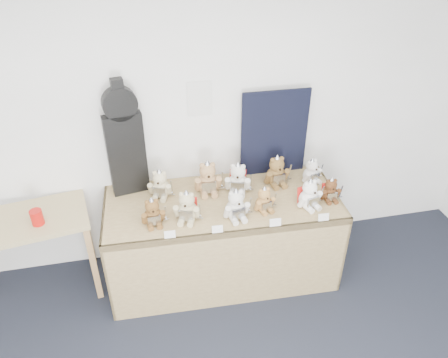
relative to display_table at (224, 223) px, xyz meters
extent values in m
plane|color=white|center=(-0.40, -1.98, 2.05)|extent=(6.00, 6.00, 0.00)
plane|color=white|center=(-0.40, 0.52, 0.70)|extent=(6.00, 0.00, 6.00)
cube|color=silver|center=(-0.10, 0.51, 0.93)|extent=(0.21, 0.00, 0.30)
cube|color=olive|center=(0.00, 0.08, 0.15)|extent=(2.02, 0.91, 0.06)
cube|color=olive|center=(-0.01, -0.32, -0.24)|extent=(1.98, 0.10, 0.83)
cube|color=olive|center=(-0.98, 0.12, -0.24)|extent=(0.05, 0.83, 0.83)
cube|color=olive|center=(0.98, 0.04, -0.24)|extent=(0.05, 0.83, 0.83)
cube|color=#977951|center=(-1.60, 0.17, 0.15)|extent=(1.06, 0.70, 0.04)
cube|color=#9B7243|center=(-1.12, 0.01, -0.26)|extent=(0.06, 0.06, 0.78)
cube|color=#9B7243|center=(-1.20, 0.47, -0.26)|extent=(0.06, 0.06, 0.78)
cube|color=black|center=(-0.74, 0.39, 0.54)|extent=(0.32, 0.14, 0.73)
cylinder|color=black|center=(-0.74, 0.39, 0.99)|extent=(0.28, 0.14, 0.27)
cube|color=black|center=(-0.74, 0.39, 1.10)|extent=(0.10, 0.10, 0.18)
cube|color=black|center=(0.55, 0.44, 0.58)|extent=(0.60, 0.03, 0.80)
cylinder|color=red|center=(-1.47, 0.09, 0.23)|extent=(0.10, 0.10, 0.13)
ellipsoid|color=brown|center=(-0.58, -0.09, 0.24)|extent=(0.16, 0.14, 0.15)
sphere|color=brown|center=(-0.58, -0.09, 0.34)|extent=(0.11, 0.11, 0.11)
cylinder|color=brown|center=(-0.58, -0.14, 0.33)|extent=(0.05, 0.03, 0.05)
sphere|color=black|center=(-0.58, -0.15, 0.33)|extent=(0.02, 0.02, 0.02)
sphere|color=brown|center=(-0.62, -0.09, 0.38)|extent=(0.04, 0.04, 0.04)
sphere|color=brown|center=(-0.55, -0.09, 0.38)|extent=(0.04, 0.04, 0.04)
cylinder|color=brown|center=(-0.65, -0.11, 0.25)|extent=(0.05, 0.09, 0.11)
cylinder|color=brown|center=(-0.51, -0.10, 0.25)|extent=(0.05, 0.09, 0.11)
cylinder|color=brown|center=(-0.61, -0.15, 0.20)|extent=(0.05, 0.10, 0.05)
cylinder|color=brown|center=(-0.55, -0.14, 0.20)|extent=(0.05, 0.10, 0.05)
cube|color=#B8BAC1|center=(-0.58, -0.15, 0.24)|extent=(0.10, 0.02, 0.08)
cone|color=#B8BAC1|center=(-0.58, -0.09, 0.39)|extent=(0.09, 0.09, 0.07)
cube|color=#B8BAC1|center=(-0.49, -0.11, 0.27)|extent=(0.01, 0.04, 0.16)
cube|color=#B8BAC1|center=(-0.49, -0.11, 0.21)|extent=(0.05, 0.01, 0.01)
ellipsoid|color=tan|center=(-0.32, -0.09, 0.25)|extent=(0.21, 0.19, 0.17)
sphere|color=tan|center=(-0.32, -0.09, 0.36)|extent=(0.12, 0.12, 0.12)
cylinder|color=tan|center=(-0.33, -0.14, 0.35)|extent=(0.06, 0.04, 0.05)
sphere|color=black|center=(-0.34, -0.16, 0.35)|extent=(0.02, 0.02, 0.02)
sphere|color=tan|center=(-0.35, -0.08, 0.41)|extent=(0.04, 0.04, 0.04)
sphere|color=tan|center=(-0.28, -0.10, 0.41)|extent=(0.04, 0.04, 0.04)
cylinder|color=tan|center=(-0.40, -0.09, 0.26)|extent=(0.07, 0.10, 0.13)
cylinder|color=tan|center=(-0.25, -0.14, 0.26)|extent=(0.07, 0.10, 0.13)
cylinder|color=tan|center=(-0.37, -0.14, 0.20)|extent=(0.08, 0.12, 0.05)
cylinder|color=tan|center=(-0.30, -0.16, 0.20)|extent=(0.08, 0.12, 0.05)
cube|color=#B8BAC1|center=(-0.34, -0.15, 0.25)|extent=(0.11, 0.05, 0.09)
cone|color=#B8BAC1|center=(-0.32, -0.09, 0.41)|extent=(0.11, 0.11, 0.08)
cube|color=#B8BAC1|center=(-0.23, -0.16, 0.28)|extent=(0.03, 0.04, 0.18)
cube|color=#B8BAC1|center=(-0.23, -0.16, 0.21)|extent=(0.05, 0.02, 0.01)
cube|color=#B51914|center=(-0.30, -0.03, 0.26)|extent=(0.14, 0.07, 0.15)
ellipsoid|color=beige|center=(0.06, -0.15, 0.25)|extent=(0.18, 0.16, 0.17)
sphere|color=beige|center=(0.06, -0.15, 0.36)|extent=(0.12, 0.12, 0.12)
cylinder|color=beige|center=(0.07, -0.20, 0.35)|extent=(0.05, 0.03, 0.05)
sphere|color=black|center=(0.07, -0.22, 0.35)|extent=(0.02, 0.02, 0.02)
sphere|color=beige|center=(0.02, -0.15, 0.41)|extent=(0.04, 0.04, 0.04)
sphere|color=beige|center=(0.10, -0.14, 0.41)|extent=(0.04, 0.04, 0.04)
cylinder|color=beige|center=(-0.01, -0.18, 0.26)|extent=(0.06, 0.10, 0.13)
cylinder|color=beige|center=(0.14, -0.16, 0.26)|extent=(0.06, 0.10, 0.13)
cylinder|color=beige|center=(0.03, -0.21, 0.20)|extent=(0.06, 0.11, 0.05)
cylinder|color=beige|center=(0.11, -0.20, 0.20)|extent=(0.06, 0.11, 0.05)
cube|color=#B8BAC1|center=(0.07, -0.21, 0.25)|extent=(0.11, 0.03, 0.09)
cone|color=#B8BAC1|center=(0.06, -0.15, 0.41)|extent=(0.10, 0.10, 0.08)
cube|color=#B8BAC1|center=(0.17, -0.17, 0.28)|extent=(0.02, 0.04, 0.18)
cube|color=#B8BAC1|center=(0.17, -0.17, 0.21)|extent=(0.05, 0.01, 0.01)
ellipsoid|color=#A7763F|center=(0.31, -0.10, 0.23)|extent=(0.16, 0.15, 0.14)
sphere|color=#A7763F|center=(0.31, -0.10, 0.33)|extent=(0.10, 0.10, 0.10)
cylinder|color=#A7763F|center=(0.32, -0.14, 0.32)|extent=(0.05, 0.03, 0.04)
sphere|color=black|center=(0.32, -0.16, 0.32)|extent=(0.02, 0.02, 0.02)
sphere|color=#A7763F|center=(0.28, -0.11, 0.37)|extent=(0.03, 0.03, 0.03)
sphere|color=#A7763F|center=(0.34, -0.09, 0.37)|extent=(0.03, 0.03, 0.03)
cylinder|color=#A7763F|center=(0.25, -0.13, 0.24)|extent=(0.05, 0.08, 0.10)
cylinder|color=#A7763F|center=(0.38, -0.10, 0.24)|extent=(0.05, 0.08, 0.10)
cylinder|color=#A7763F|center=(0.29, -0.15, 0.19)|extent=(0.06, 0.10, 0.04)
cylinder|color=#A7763F|center=(0.35, -0.14, 0.19)|extent=(0.06, 0.10, 0.04)
cube|color=#B8BAC1|center=(0.32, -0.15, 0.24)|extent=(0.09, 0.03, 0.08)
cone|color=#B8BAC1|center=(0.31, -0.10, 0.37)|extent=(0.09, 0.09, 0.07)
cube|color=#B8BAC1|center=(0.40, -0.11, 0.26)|extent=(0.02, 0.04, 0.15)
cube|color=#B8BAC1|center=(0.40, -0.11, 0.21)|extent=(0.04, 0.01, 0.01)
ellipsoid|color=white|center=(0.68, -0.13, 0.24)|extent=(0.20, 0.18, 0.16)
sphere|color=white|center=(0.68, -0.13, 0.35)|extent=(0.12, 0.12, 0.12)
cylinder|color=white|center=(0.70, -0.18, 0.35)|extent=(0.06, 0.04, 0.05)
sphere|color=black|center=(0.70, -0.20, 0.35)|extent=(0.02, 0.02, 0.02)
sphere|color=white|center=(0.64, -0.14, 0.40)|extent=(0.04, 0.04, 0.04)
sphere|color=white|center=(0.72, -0.12, 0.40)|extent=(0.04, 0.04, 0.04)
cylinder|color=white|center=(0.61, -0.17, 0.25)|extent=(0.07, 0.10, 0.12)
cylinder|color=white|center=(0.76, -0.13, 0.25)|extent=(0.07, 0.10, 0.12)
cylinder|color=white|center=(0.66, -0.20, 0.20)|extent=(0.08, 0.12, 0.05)
cylinder|color=white|center=(0.73, -0.18, 0.20)|extent=(0.08, 0.12, 0.05)
cube|color=#B8BAC1|center=(0.70, -0.19, 0.25)|extent=(0.11, 0.05, 0.09)
cone|color=#B8BAC1|center=(0.68, -0.13, 0.41)|extent=(0.10, 0.10, 0.08)
cube|color=#B8BAC1|center=(0.79, -0.13, 0.28)|extent=(0.02, 0.04, 0.17)
cube|color=#B8BAC1|center=(0.79, -0.13, 0.21)|extent=(0.05, 0.02, 0.01)
cube|color=#B51914|center=(0.66, -0.07, 0.26)|extent=(0.13, 0.06, 0.15)
ellipsoid|color=#53321C|center=(0.89, -0.08, 0.23)|extent=(0.14, 0.12, 0.13)
sphere|color=#53321C|center=(0.89, -0.08, 0.32)|extent=(0.10, 0.10, 0.10)
cylinder|color=#53321C|center=(0.89, -0.12, 0.31)|extent=(0.04, 0.02, 0.04)
sphere|color=black|center=(0.89, -0.14, 0.31)|extent=(0.02, 0.02, 0.02)
sphere|color=#53321C|center=(0.86, -0.08, 0.36)|extent=(0.03, 0.03, 0.03)
sphere|color=#53321C|center=(0.92, -0.08, 0.36)|extent=(0.03, 0.03, 0.03)
cylinder|color=#53321C|center=(0.83, -0.09, 0.24)|extent=(0.04, 0.07, 0.10)
cylinder|color=#53321C|center=(0.96, -0.10, 0.24)|extent=(0.04, 0.07, 0.10)
cylinder|color=#53321C|center=(0.86, -0.13, 0.19)|extent=(0.04, 0.09, 0.04)
cylinder|color=#53321C|center=(0.92, -0.13, 0.19)|extent=(0.04, 0.09, 0.04)
cube|color=#B8BAC1|center=(0.89, -0.13, 0.24)|extent=(0.09, 0.02, 0.07)
cone|color=#B8BAC1|center=(0.89, -0.08, 0.36)|extent=(0.08, 0.08, 0.06)
cube|color=#B8BAC1|center=(0.98, -0.11, 0.26)|extent=(0.01, 0.03, 0.14)
cube|color=#B8BAC1|center=(0.98, -0.11, 0.21)|extent=(0.04, 0.01, 0.01)
cube|color=#B51914|center=(0.89, -0.03, 0.24)|extent=(0.11, 0.03, 0.12)
ellipsoid|color=beige|center=(-0.49, 0.27, 0.25)|extent=(0.20, 0.18, 0.16)
sphere|color=beige|center=(-0.49, 0.27, 0.35)|extent=(0.12, 0.12, 0.12)
cylinder|color=beige|center=(-0.51, 0.22, 0.35)|extent=(0.06, 0.04, 0.05)
sphere|color=black|center=(-0.51, 0.20, 0.35)|extent=(0.02, 0.02, 0.02)
sphere|color=beige|center=(-0.53, 0.28, 0.40)|extent=(0.04, 0.04, 0.04)
sphere|color=beige|center=(-0.46, 0.26, 0.40)|extent=(0.04, 0.04, 0.04)
cylinder|color=beige|center=(-0.57, 0.27, 0.25)|extent=(0.07, 0.10, 0.12)
cylinder|color=beige|center=(-0.42, 0.23, 0.25)|extent=(0.07, 0.10, 0.12)
cylinder|color=beige|center=(-0.55, 0.23, 0.20)|extent=(0.08, 0.12, 0.05)
cylinder|color=beige|center=(-0.47, 0.20, 0.20)|extent=(0.08, 0.12, 0.05)
cube|color=#B8BAC1|center=(-0.51, 0.21, 0.25)|extent=(0.11, 0.05, 0.09)
cone|color=#B8BAC1|center=(-0.49, 0.27, 0.41)|extent=(0.10, 0.10, 0.08)
cube|color=#B8BAC1|center=(-0.40, 0.21, 0.28)|extent=(0.02, 0.04, 0.17)
cube|color=#B8BAC1|center=(-0.40, 0.21, 0.21)|extent=(0.05, 0.02, 0.01)
ellipsoid|color=#AB8255|center=(-0.09, 0.25, 0.26)|extent=(0.20, 0.17, 0.19)
sphere|color=#AB8255|center=(-0.09, 0.25, 0.38)|extent=(0.14, 0.14, 0.14)
cylinder|color=#AB8255|center=(-0.09, 0.19, 0.37)|extent=(0.06, 0.03, 0.06)
sphere|color=black|center=(-0.09, 0.17, 0.37)|extent=(0.02, 0.02, 0.02)
sphere|color=#AB8255|center=(-0.13, 0.26, 0.44)|extent=(0.04, 0.04, 0.04)
sphere|color=#AB8255|center=(-0.04, 0.25, 0.44)|extent=(0.04, 0.04, 0.04)
cylinder|color=#AB8255|center=(-0.18, 0.23, 0.27)|extent=(0.06, 0.11, 0.14)
cylinder|color=#AB8255|center=(0.00, 0.23, 0.27)|extent=(0.06, 0.11, 0.14)
cylinder|color=#AB8255|center=(-0.13, 0.19, 0.20)|extent=(0.06, 0.13, 0.06)
cylinder|color=#AB8255|center=(-0.05, 0.18, 0.20)|extent=(0.06, 0.13, 0.06)
cube|color=#B8BAC1|center=(-0.09, 0.18, 0.26)|extent=(0.12, 0.03, 0.10)
cone|color=#B8BAC1|center=(-0.09, 0.25, 0.44)|extent=(0.12, 0.12, 0.09)
cube|color=#B8BAC1|center=(0.03, 0.21, 0.29)|extent=(0.02, 0.05, 0.20)
cube|color=#B8BAC1|center=(0.03, 0.21, 0.22)|extent=(0.06, 0.01, 0.01)
ellipsoid|color=silver|center=(0.16, 0.20, 0.25)|extent=(0.21, 0.19, 0.18)
sphere|color=silver|center=(0.16, 0.20, 0.37)|extent=(0.13, 0.13, 0.13)
cylinder|color=silver|center=(0.15, 0.15, 0.36)|extent=(0.06, 0.04, 0.05)
sphere|color=black|center=(0.14, 0.13, 0.36)|extent=(0.02, 0.02, 0.02)
sphere|color=silver|center=(0.12, 0.21, 0.42)|extent=(0.04, 0.04, 0.04)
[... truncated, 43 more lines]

